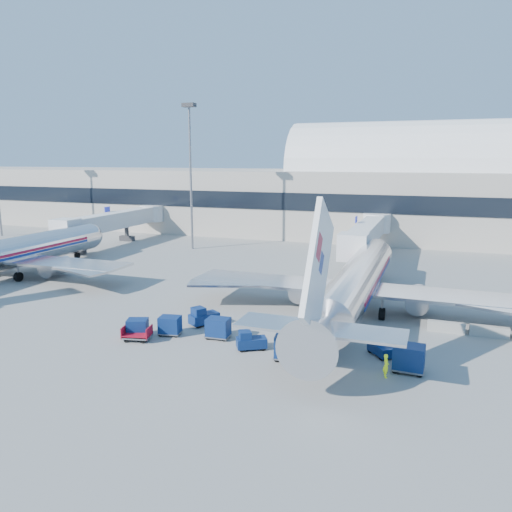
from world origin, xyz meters
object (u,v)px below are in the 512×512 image
at_px(airliner_main, 356,283).
at_px(tug_right, 380,347).
at_px(airliner_mid, 6,254).
at_px(ramp_worker, 386,366).
at_px(cart_solo_near, 289,347).
at_px(jetbridge_near, 368,232).
at_px(barrier_near, 446,327).
at_px(tug_left, 203,317).
at_px(cart_train_b, 170,325).
at_px(cart_solo_far, 409,358).
at_px(cart_train_a, 218,328).
at_px(mast_west, 190,155).
at_px(jetbridge_mid, 119,220).
at_px(barrier_mid, 489,332).
at_px(cart_train_c, 138,328).
at_px(tug_lead, 250,341).
at_px(cart_open_red, 137,335).

relative_size(airliner_main, tug_right, 16.02).
xyz_separation_m(airliner_mid, ramp_worker, (46.13, -13.21, -2.12)).
height_order(cart_solo_near, ramp_worker, cart_solo_near).
xyz_separation_m(airliner_mid, jetbridge_near, (39.60, 26.30, 1.00)).
bearing_deg(tug_right, jetbridge_near, 149.78).
relative_size(barrier_near, tug_left, 1.07).
bearing_deg(cart_train_b, cart_solo_far, -12.72).
distance_m(cart_train_a, cart_solo_far, 14.92).
xyz_separation_m(mast_west, barrier_near, (38.00, -28.00, -14.34)).
distance_m(barrier_near, cart_solo_far, 9.66).
bearing_deg(jetbridge_mid, barrier_near, -28.80).
bearing_deg(airliner_mid, airliner_main, 0.00).
bearing_deg(cart_train_b, cart_train_a, -1.22).
xyz_separation_m(tug_left, cart_train_b, (-1.45, -3.19, 0.08)).
height_order(jetbridge_mid, tug_right, jetbridge_mid).
xyz_separation_m(jetbridge_near, tug_right, (5.78, -35.80, -3.29)).
distance_m(tug_right, cart_train_b, 16.84).
relative_size(cart_train_a, ramp_worker, 1.22).
relative_size(airliner_mid, barrier_mid, 12.42).
height_order(tug_right, cart_train_b, cart_train_b).
height_order(barrier_mid, cart_train_a, cart_train_a).
distance_m(airliner_mid, cart_train_c, 29.20).
xyz_separation_m(airliner_main, tug_lead, (-6.06, -11.68, -2.26)).
distance_m(cart_solo_near, cart_open_red, 12.49).
xyz_separation_m(tug_left, cart_solo_far, (17.45, -4.04, 0.26)).
distance_m(airliner_main, barrier_mid, 11.84).
height_order(jetbridge_near, mast_west, mast_west).
relative_size(mast_west, ramp_worker, 14.06).
distance_m(airliner_mid, jetbridge_mid, 26.43).
height_order(jetbridge_mid, barrier_mid, jetbridge_mid).
relative_size(cart_solo_far, cart_open_red, 0.91).
xyz_separation_m(tug_left, ramp_worker, (16.08, -5.43, 0.05)).
distance_m(tug_left, cart_train_b, 3.50).
xyz_separation_m(jetbridge_near, cart_train_c, (-13.21, -38.63, -3.12)).
bearing_deg(tug_lead, airliner_mid, 131.43).
relative_size(jetbridge_near, tug_right, 11.83).
height_order(barrier_near, cart_solo_near, cart_solo_near).
relative_size(mast_west, cart_train_a, 11.52).
relative_size(jetbridge_mid, ramp_worker, 17.10).
bearing_deg(airliner_mid, cart_train_b, -20.98).
height_order(barrier_mid, cart_train_b, cart_train_b).
height_order(jetbridge_near, cart_solo_near, jetbridge_near).
bearing_deg(barrier_mid, jetbridge_mid, 152.65).
xyz_separation_m(barrier_mid, cart_train_b, (-24.69, -8.46, 0.38)).
distance_m(airliner_main, barrier_near, 8.74).
distance_m(barrier_mid, cart_train_a, 22.07).
distance_m(cart_train_b, ramp_worker, 17.67).
bearing_deg(cart_train_b, cart_open_red, -141.92).
bearing_deg(cart_solo_far, barrier_near, 77.73).
bearing_deg(cart_train_a, cart_solo_near, -21.70).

